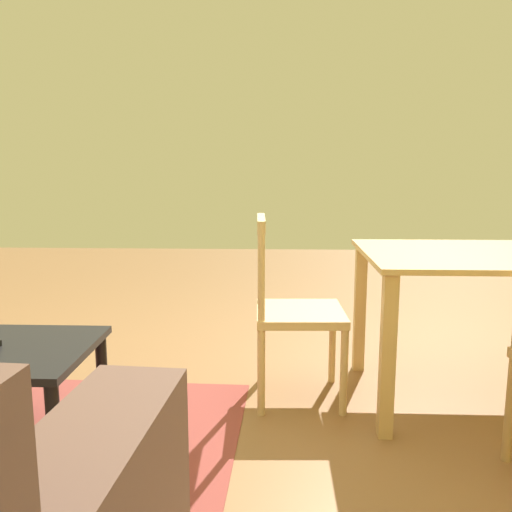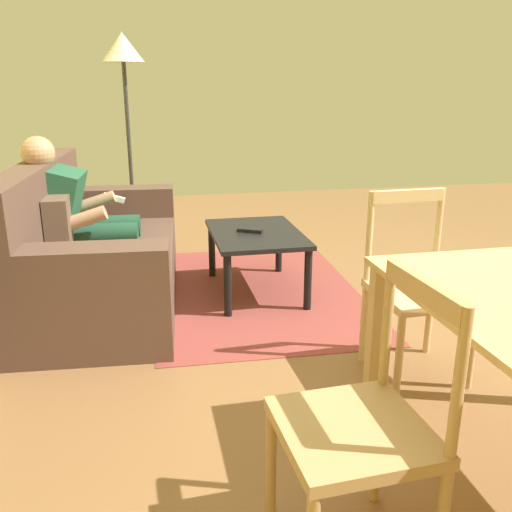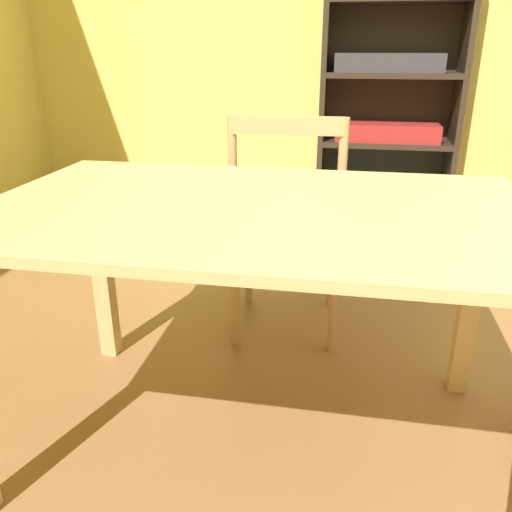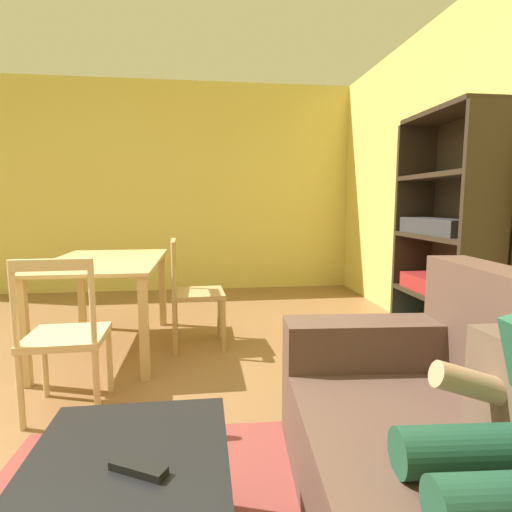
# 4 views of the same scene
# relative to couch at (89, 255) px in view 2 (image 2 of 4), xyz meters

# --- Properties ---
(ground_plane) EXTENTS (9.20, 9.20, 0.00)m
(ground_plane) POSITION_rel_couch_xyz_m (-1.08, -1.72, -0.32)
(ground_plane) COLOR brown
(couch) EXTENTS (1.97, 1.08, 0.92)m
(couch) POSITION_rel_couch_xyz_m (0.00, 0.00, 0.00)
(couch) COLOR brown
(couch) RESTS_ON ground_plane
(person_lounging) EXTENTS (0.61, 0.91, 1.09)m
(person_lounging) POSITION_rel_couch_xyz_m (0.11, 0.03, 0.23)
(person_lounging) COLOR #23563D
(person_lounging) RESTS_ON ground_plane
(coffee_table) EXTENTS (0.85, 0.60, 0.44)m
(coffee_table) POSITION_rel_couch_xyz_m (-0.06, -1.11, 0.05)
(coffee_table) COLOR black
(coffee_table) RESTS_ON ground_plane
(tv_remote) EXTENTS (0.13, 0.17, 0.02)m
(tv_remote) POSITION_rel_couch_xyz_m (-0.07, -1.07, 0.12)
(tv_remote) COLOR black
(tv_remote) RESTS_ON coffee_table
(dining_chair_near_wall) EXTENTS (0.44, 0.44, 0.89)m
(dining_chair_near_wall) POSITION_rel_couch_xyz_m (-2.33, -0.96, 0.12)
(dining_chair_near_wall) COLOR tan
(dining_chair_near_wall) RESTS_ON ground_plane
(dining_chair_facing_couch) EXTENTS (0.44, 0.44, 0.90)m
(dining_chair_facing_couch) POSITION_rel_couch_xyz_m (-1.31, -1.66, 0.12)
(dining_chair_facing_couch) COLOR #D1B27F
(dining_chair_facing_couch) RESTS_ON ground_plane
(area_rug) EXTENTS (2.04, 1.46, 0.01)m
(area_rug) POSITION_rel_couch_xyz_m (-0.06, -1.11, -0.32)
(area_rug) COLOR brown
(area_rug) RESTS_ON ground_plane
(floor_lamp) EXTENTS (0.36, 0.36, 1.81)m
(floor_lamp) POSITION_rel_couch_xyz_m (1.48, -0.28, 1.21)
(floor_lamp) COLOR black
(floor_lamp) RESTS_ON ground_plane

